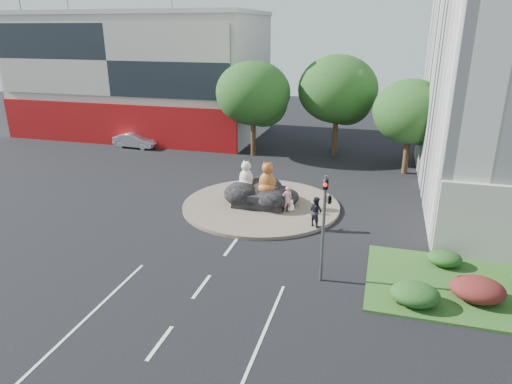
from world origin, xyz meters
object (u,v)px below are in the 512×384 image
kitten_calico (234,200)px  parked_car (135,140)px  cat_white (246,174)px  pedestrian_pink (287,199)px  pedestrian_dark (316,211)px  kitten_white (291,205)px  cat_tabby (267,177)px  litter_bin (404,295)px

kitten_calico → parked_car: bearing=166.3°
cat_white → kitten_calico: bearing=-84.6°
cat_white → pedestrian_pink: size_ratio=1.11×
pedestrian_dark → kitten_white: bearing=-11.8°
cat_white → pedestrian_dark: bearing=-4.6°
pedestrian_dark → cat_white: bearing=4.1°
pedestrian_pink → parked_car: (-17.49, 12.38, -0.34)m
cat_white → cat_tabby: cat_tabby is taller
kitten_white → litter_bin: kitten_white is taller
cat_white → kitten_white: size_ratio=2.40×
cat_white → pedestrian_pink: 3.34m
kitten_white → pedestrian_dark: 2.58m
pedestrian_pink → parked_car: pedestrian_pink is taller
cat_tabby → pedestrian_pink: bearing=-21.9°
litter_bin → kitten_calico: bearing=141.1°
parked_car → cat_white: bearing=-124.5°
cat_tabby → pedestrian_dark: 4.16m
kitten_calico → kitten_white: bearing=31.7°
cat_tabby → kitten_calico: 2.58m
kitten_white → pedestrian_pink: bearing=-178.7°
cat_tabby → litter_bin: size_ratio=2.90×
pedestrian_dark → litter_bin: (4.69, -6.57, -0.60)m
kitten_calico → litter_bin: 12.95m
kitten_white → pedestrian_dark: bearing=-84.7°
cat_white → litter_bin: 13.53m
cat_white → litter_bin: bearing=-19.3°
litter_bin → pedestrian_pink: bearing=129.2°
parked_car → pedestrian_dark: bearing=-122.6°
cat_white → litter_bin: (9.64, -9.37, -1.54)m
pedestrian_pink → pedestrian_dark: size_ratio=0.94×
cat_tabby → parked_car: 20.03m
kitten_white → pedestrian_pink: pedestrian_pink is taller
pedestrian_dark → kitten_calico: bearing=17.4°
cat_tabby → cat_white: bearing=157.8°
kitten_calico → cat_tabby: bearing=44.8°
kitten_calico → kitten_white: kitten_calico is taller
cat_tabby → parked_car: bearing=143.2°
kitten_white → litter_bin: size_ratio=1.08×
parked_car → kitten_calico: bearing=-128.3°
cat_white → pedestrian_dark: (4.95, -2.80, -0.94)m
pedestrian_pink → pedestrian_dark: pedestrian_dark is taller
parked_car → litter_bin: 31.75m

